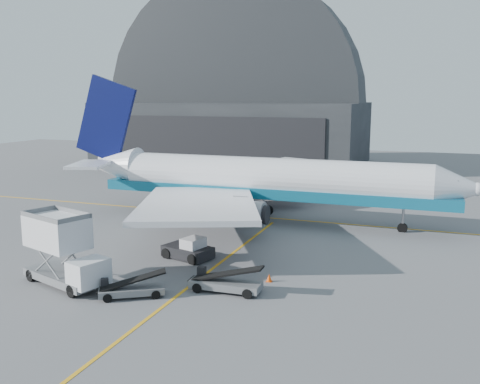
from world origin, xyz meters
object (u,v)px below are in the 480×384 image
at_px(catering_truck, 63,251).
at_px(belt_loader_b, 225,283).
at_px(pushback_tug, 189,250).
at_px(airliner, 255,180).
at_px(belt_loader_a, 131,289).

xyz_separation_m(catering_truck, belt_loader_b, (11.29, 2.59, -1.85)).
relative_size(pushback_tug, belt_loader_b, 0.86).
xyz_separation_m(airliner, catering_truck, (-6.39, -23.78, -1.97)).
bearing_deg(belt_loader_a, pushback_tug, 58.87).
relative_size(airliner, belt_loader_b, 8.55).
distance_m(belt_loader_a, belt_loader_b, 6.35).
height_order(catering_truck, belt_loader_a, catering_truck).
relative_size(catering_truck, belt_loader_b, 1.43).
distance_m(pushback_tug, belt_loader_a, 9.12).
height_order(airliner, catering_truck, airliner).
bearing_deg(airliner, pushback_tug, -92.65).
xyz_separation_m(catering_truck, belt_loader_a, (5.74, -0.50, -1.93)).
xyz_separation_m(catering_truck, pushback_tug, (5.69, 8.62, -1.76)).
bearing_deg(pushback_tug, belt_loader_b, -31.18).
bearing_deg(belt_loader_b, airliner, 100.69).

